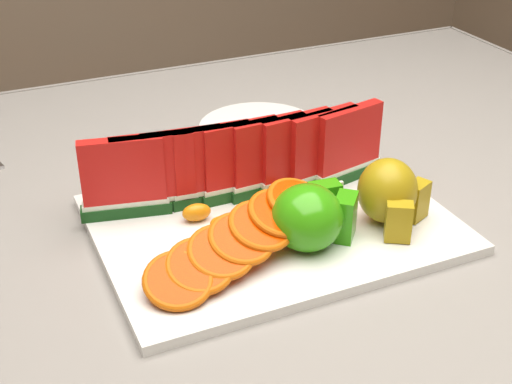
{
  "coord_description": "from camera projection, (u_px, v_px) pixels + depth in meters",
  "views": [
    {
      "loc": [
        -0.24,
        -0.69,
        1.21
      ],
      "look_at": [
        0.05,
        -0.05,
        0.81
      ],
      "focal_mm": 50.0,
      "sensor_mm": 36.0,
      "label": 1
    }
  ],
  "objects": [
    {
      "name": "orange_fan_front",
      "position": [
        241.0,
        238.0,
        0.74
      ],
      "size": [
        0.25,
        0.14,
        0.06
      ],
      "color": "#E82900",
      "rests_on": "platter"
    },
    {
      "name": "orange_fan_back",
      "position": [
        243.0,
        159.0,
        0.92
      ],
      "size": [
        0.33,
        0.11,
        0.05
      ],
      "color": "#E82900",
      "rests_on": "platter"
    },
    {
      "name": "platter",
      "position": [
        272.0,
        224.0,
        0.83
      ],
      "size": [
        0.4,
        0.3,
        0.01
      ],
      "color": "silver",
      "rests_on": "tablecloth"
    },
    {
      "name": "table",
      "position": [
        205.0,
        286.0,
        0.91
      ],
      "size": [
        1.4,
        0.9,
        0.75
      ],
      "color": "#472819",
      "rests_on": "ground"
    },
    {
      "name": "tablecloth",
      "position": [
        203.0,
        246.0,
        0.88
      ],
      "size": [
        1.53,
        1.03,
        0.2
      ],
      "color": "gray",
      "rests_on": "table"
    },
    {
      "name": "side_plate",
      "position": [
        259.0,
        128.0,
        1.07
      ],
      "size": [
        0.2,
        0.2,
        0.01
      ],
      "color": "silver",
      "rests_on": "tablecloth"
    },
    {
      "name": "watermelon_row",
      "position": [
        241.0,
        162.0,
        0.85
      ],
      "size": [
        0.39,
        0.07,
        0.1
      ],
      "color": "#0E3415",
      "rests_on": "platter"
    },
    {
      "name": "apple_cluster",
      "position": [
        312.0,
        216.0,
        0.77
      ],
      "size": [
        0.12,
        0.11,
        0.07
      ],
      "color": "#297915",
      "rests_on": "platter"
    },
    {
      "name": "tangerine_segments",
      "position": [
        247.0,
        211.0,
        0.82
      ],
      "size": [
        0.14,
        0.07,
        0.02
      ],
      "color": "orange",
      "rests_on": "platter"
    },
    {
      "name": "pear_cluster",
      "position": [
        390.0,
        193.0,
        0.81
      ],
      "size": [
        0.09,
        0.1,
        0.08
      ],
      "color": "olive",
      "rests_on": "platter"
    }
  ]
}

